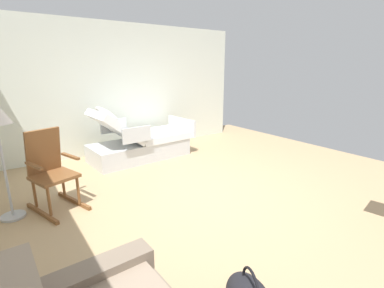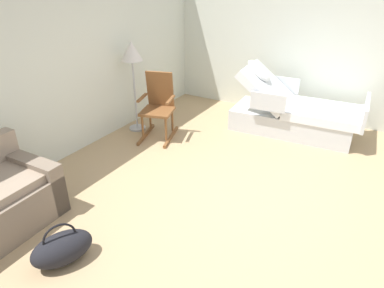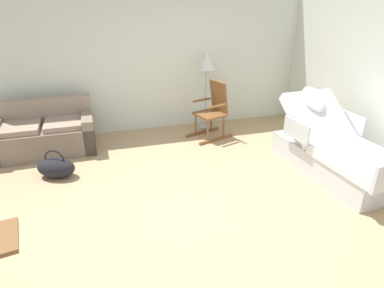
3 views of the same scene
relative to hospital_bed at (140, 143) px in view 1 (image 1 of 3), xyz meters
The scene contains 4 objects.
ground_plane 2.24m from the hospital_bed, behind, with size 7.44×7.44×0.00m, color tan.
side_wall 1.32m from the hospital_bed, ahead, with size 0.10×5.59×2.70m, color silver.
hospital_bed is the anchor object (origin of this frame).
rocking_chair 2.24m from the hospital_bed, 124.77° to the left, with size 0.87×0.68×1.05m.
Camera 1 is at (-2.85, 2.39, 1.80)m, focal length 26.09 mm.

